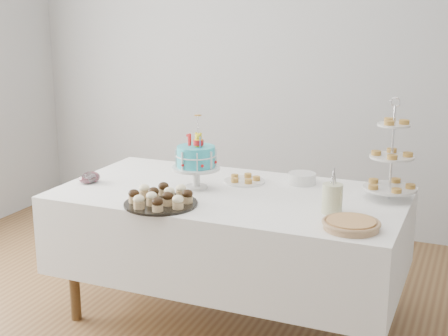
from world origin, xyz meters
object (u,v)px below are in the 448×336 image
at_px(birthday_cake, 196,169).
at_px(cupcake_tray, 161,197).
at_px(table, 230,230).
at_px(utensil_pitcher, 332,197).
at_px(jam_bowl_a, 91,177).
at_px(tiered_stand, 392,157).
at_px(plate_stack, 302,178).
at_px(pastry_plate, 244,180).
at_px(pie, 351,224).
at_px(jam_bowl_b, 87,179).

bearing_deg(birthday_cake, cupcake_tray, -79.82).
height_order(table, utensil_pitcher, utensil_pitcher).
bearing_deg(birthday_cake, jam_bowl_a, -152.13).
xyz_separation_m(cupcake_tray, tiered_stand, (1.08, 0.57, 0.19)).
bearing_deg(birthday_cake, table, 18.59).
height_order(plate_stack, pastry_plate, plate_stack).
bearing_deg(cupcake_tray, jam_bowl_a, 159.15).
xyz_separation_m(table, tiered_stand, (0.84, 0.22, 0.46)).
height_order(birthday_cake, jam_bowl_a, birthday_cake).
bearing_deg(pie, utensil_pitcher, 125.08).
xyz_separation_m(pie, jam_bowl_b, (-1.59, 0.17, 0.00)).
xyz_separation_m(pastry_plate, jam_bowl_b, (-0.84, -0.38, 0.01)).
relative_size(table, pie, 7.01).
bearing_deg(birthday_cake, pastry_plate, 64.04).
bearing_deg(jam_bowl_b, tiered_stand, 12.69).
relative_size(birthday_cake, plate_stack, 2.57).
distance_m(pie, jam_bowl_b, 1.60).
bearing_deg(jam_bowl_a, utensil_pitcher, -0.20).
bearing_deg(table, jam_bowl_b, -169.08).
relative_size(pie, jam_bowl_b, 2.89).
bearing_deg(tiered_stand, pastry_plate, 179.82).
distance_m(birthday_cake, plate_stack, 0.63).
height_order(jam_bowl_a, utensil_pitcher, utensil_pitcher).
xyz_separation_m(birthday_cake, utensil_pitcher, (0.81, -0.13, -0.03)).
bearing_deg(table, plate_stack, 44.92).
xyz_separation_m(table, utensil_pitcher, (0.61, -0.14, 0.31)).
relative_size(jam_bowl_a, utensil_pitcher, 0.47).
relative_size(plate_stack, utensil_pitcher, 0.71).
distance_m(birthday_cake, tiered_stand, 1.07).
relative_size(tiered_stand, pastry_plate, 2.28).
height_order(plate_stack, utensil_pitcher, utensil_pitcher).
distance_m(jam_bowl_a, utensil_pitcher, 1.44).
xyz_separation_m(pie, tiered_stand, (0.09, 0.55, 0.21)).
bearing_deg(utensil_pitcher, cupcake_tray, -140.87).
bearing_deg(tiered_stand, birthday_cake, -167.92).
bearing_deg(table, tiered_stand, 14.44).
height_order(birthday_cake, utensil_pitcher, birthday_cake).
bearing_deg(birthday_cake, tiered_stand, 28.57).
distance_m(plate_stack, pastry_plate, 0.34).
xyz_separation_m(tiered_stand, jam_bowl_b, (-1.68, -0.38, -0.20)).
bearing_deg(pastry_plate, table, -90.37).
bearing_deg(pastry_plate, birthday_cake, -132.45).
xyz_separation_m(tiered_stand, pastry_plate, (-0.84, 0.00, -0.21)).
bearing_deg(tiered_stand, utensil_pitcher, -122.81).
xyz_separation_m(birthday_cake, jam_bowl_a, (-0.63, -0.13, -0.08)).
distance_m(birthday_cake, jam_bowl_b, 0.66).
xyz_separation_m(cupcake_tray, jam_bowl_b, (-0.60, 0.20, -0.02)).
height_order(cupcake_tray, tiered_stand, tiered_stand).
relative_size(pastry_plate, utensil_pitcher, 1.05).
height_order(pie, jam_bowl_b, jam_bowl_b).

